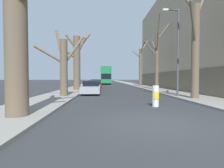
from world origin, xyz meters
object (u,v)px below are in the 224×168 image
at_px(street_tree_left_0, 16,16).
at_px(parked_car_1, 94,85).
at_px(parked_car_3, 97,83).
at_px(street_tree_right_2, 141,64).
at_px(parked_car_2, 96,84).
at_px(street_tree_left_2, 77,61).
at_px(street_tree_right_1, 157,58).
at_px(street_tree_left_1, 64,65).
at_px(street_tree_right_0, 195,47).
at_px(parked_car_0, 91,88).
at_px(traffic_bollard, 156,96).
at_px(lamp_post, 177,48).
at_px(double_decker_bus, 106,75).

relative_size(street_tree_left_0, parked_car_1, 2.10).
xyz_separation_m(street_tree_left_0, parked_car_3, (2.19, 28.03, -3.41)).
relative_size(street_tree_right_2, parked_car_2, 2.25).
bearing_deg(street_tree_left_2, street_tree_right_1, -1.54).
bearing_deg(street_tree_left_0, street_tree_left_1, 89.63).
xyz_separation_m(street_tree_left_0, parked_car_1, (2.19, 16.78, -3.40)).
distance_m(street_tree_left_1, parked_car_3, 20.37).
height_order(street_tree_right_1, parked_car_1, street_tree_right_1).
bearing_deg(street_tree_right_0, parked_car_3, 109.63).
relative_size(parked_car_0, traffic_bollard, 3.83).
xyz_separation_m(street_tree_right_1, lamp_post, (-0.85, -8.14, -0.02)).
xyz_separation_m(street_tree_right_2, parked_car_2, (-8.20, -2.88, -3.49)).
bearing_deg(street_tree_left_0, street_tree_left_2, 89.83).
xyz_separation_m(street_tree_left_1, street_tree_left_2, (-0.01, 7.72, 1.10)).
distance_m(double_decker_bus, parked_car_0, 29.30).
distance_m(street_tree_left_2, parked_car_2, 7.81).
height_order(street_tree_left_0, street_tree_right_0, street_tree_right_0).
relative_size(street_tree_left_1, street_tree_left_2, 0.76).
bearing_deg(street_tree_left_2, parked_car_1, 28.63).
bearing_deg(street_tree_left_2, double_decker_bus, 80.58).
bearing_deg(street_tree_right_1, parked_car_1, 169.95).
bearing_deg(parked_car_3, street_tree_right_1, -57.25).
bearing_deg(traffic_bollard, double_decker_bus, 93.45).
distance_m(lamp_post, traffic_bollard, 6.58).
height_order(lamp_post, traffic_bollard, lamp_post).
distance_m(street_tree_left_0, parked_car_2, 22.77).
relative_size(street_tree_left_2, street_tree_right_0, 0.88).
relative_size(street_tree_right_1, parked_car_2, 2.39).
distance_m(parked_car_1, traffic_bollard, 14.76).
bearing_deg(parked_car_3, traffic_bollard, -80.67).
bearing_deg(street_tree_right_1, street_tree_left_1, -144.15).
bearing_deg(street_tree_right_2, parked_car_3, 161.51).
xyz_separation_m(street_tree_left_2, lamp_post, (9.46, -8.41, 0.30)).
relative_size(street_tree_left_1, lamp_post, 0.81).
distance_m(street_tree_left_1, traffic_bollard, 8.49).
xyz_separation_m(street_tree_left_2, parked_car_0, (2.14, -4.72, -3.21)).
distance_m(parked_car_0, parked_car_3, 17.14).
xyz_separation_m(street_tree_right_1, parked_car_1, (-8.17, 1.45, -3.53)).
bearing_deg(street_tree_right_0, traffic_bollard, -142.29).
xyz_separation_m(street_tree_right_0, parked_car_3, (-8.01, 22.44, -3.31)).
relative_size(street_tree_left_1, street_tree_right_2, 0.67).
height_order(street_tree_right_0, parked_car_1, street_tree_right_0).
xyz_separation_m(parked_car_1, parked_car_3, (-0.00, 11.25, -0.01)).
relative_size(street_tree_right_0, street_tree_right_1, 0.95).
xyz_separation_m(street_tree_right_0, parked_car_0, (-8.01, 5.30, -3.30)).
relative_size(street_tree_left_2, street_tree_right_1, 0.83).
bearing_deg(parked_car_3, street_tree_right_0, -70.37).
relative_size(street_tree_left_2, parked_car_1, 2.00).
xyz_separation_m(street_tree_left_0, street_tree_right_1, (10.36, 15.33, 0.13)).
distance_m(street_tree_right_1, lamp_post, 8.18).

